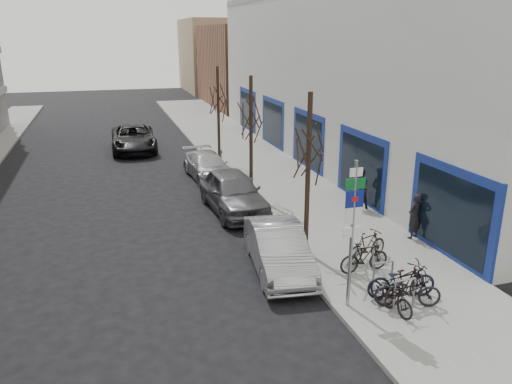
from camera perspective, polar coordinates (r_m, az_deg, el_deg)
ground at (r=13.36m, az=0.83°, el=-14.87°), size 120.00×120.00×0.00m
sidewalk_east at (r=23.31m, az=3.94°, el=-0.16°), size 5.00×70.00×0.15m
commercial_building at (r=33.72m, az=21.08°, el=12.79°), size 20.00×32.00×10.00m
brick_building_far at (r=53.42m, az=1.17°, el=14.22°), size 12.00×14.00×8.00m
tan_building_far at (r=67.93m, az=-2.46°, el=15.36°), size 13.00×12.00×9.00m
highway_sign_pole at (r=13.09m, az=10.98°, el=-3.85°), size 0.55×0.10×4.20m
bike_rack at (r=14.94m, az=14.31°, el=-8.83°), size 0.66×2.26×0.83m
tree_near at (r=15.76m, az=6.09°, el=6.28°), size 1.80×1.80×5.50m
tree_mid at (r=21.81m, az=-0.58°, el=9.53°), size 1.80×1.80×5.50m
tree_far at (r=28.06m, az=-4.38°, el=11.29°), size 1.80×1.80×5.50m
meter_front at (r=16.09m, az=4.93°, el=-5.34°), size 0.10×0.08×1.27m
meter_mid at (r=20.98m, az=-0.59°, el=0.27°), size 0.10×0.08×1.27m
meter_back at (r=26.12m, az=-3.98°, el=3.72°), size 0.10×0.08×1.27m
bike_near_left at (r=13.93m, az=15.22°, el=-10.94°), size 0.77×1.74×1.02m
bike_near_right at (r=14.34m, az=16.73°, el=-10.09°), size 1.85×1.12×1.08m
bike_mid_curb at (r=14.54m, az=16.31°, el=-9.38°), size 2.03×0.88×1.20m
bike_mid_inner at (r=15.77m, az=12.27°, el=-7.24°), size 1.68×0.55×1.01m
bike_far_curb at (r=14.16m, az=16.97°, el=-10.44°), size 1.88×1.07×1.10m
bike_far_inner at (r=16.53m, az=12.58°, el=-6.01°), size 1.78×1.04×1.04m
parked_car_front at (r=15.80m, az=2.56°, el=-6.47°), size 2.05×4.59×1.46m
parked_car_mid at (r=20.94m, az=-2.66°, el=0.04°), size 2.29×5.13×1.71m
parked_car_back at (r=25.90m, az=-5.51°, el=2.97°), size 2.22×4.69×1.32m
lane_car at (r=33.00m, az=-13.83°, el=6.00°), size 2.81×5.89×1.62m
pedestrian_near at (r=18.65m, az=17.64°, el=-2.64°), size 0.72×0.63×1.66m
pedestrian_far at (r=21.27m, az=11.75°, el=0.38°), size 0.66×0.47×1.71m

